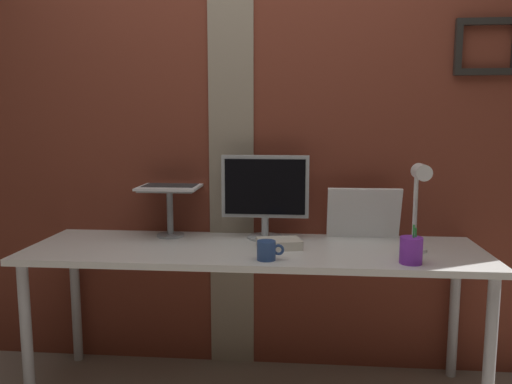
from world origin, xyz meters
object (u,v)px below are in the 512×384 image
Objects in this scene: monitor at (265,191)px; coffee_mug at (267,250)px; pen_cup at (411,250)px; whiteboard_panel at (364,213)px; laptop at (173,174)px; desk_lamp at (418,198)px.

coffee_mug is (0.04, -0.40, -0.20)m from monitor.
monitor is 2.62× the size of pen_cup.
whiteboard_panel is 0.47m from pen_cup.
laptop reaches higher than monitor.
monitor is 1.44× the size of laptop.
monitor reaches higher than pen_cup.
laptop is 0.75× the size of desk_lamp.
desk_lamp is (0.70, -0.24, 0.01)m from monitor.
pen_cup is (0.64, -0.40, -0.19)m from monitor.
monitor is 3.73× the size of coffee_mug.
whiteboard_panel is 3.11× the size of coffee_mug.
coffee_mug is at bearing -84.67° from monitor.
desk_lamp is at bearing -19.25° from monitor.
coffee_mug is at bearing 180.00° from pen_cup.
monitor is 0.51m from whiteboard_panel.
whiteboard_panel is at bearing 125.46° from desk_lamp.
laptop reaches higher than coffee_mug.
laptop is 0.76m from coffee_mug.
monitor is 1.07× the size of desk_lamp.
laptop is 1.25m from pen_cup.
laptop reaches higher than whiteboard_panel.
whiteboard_panel is 2.18× the size of pen_cup.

